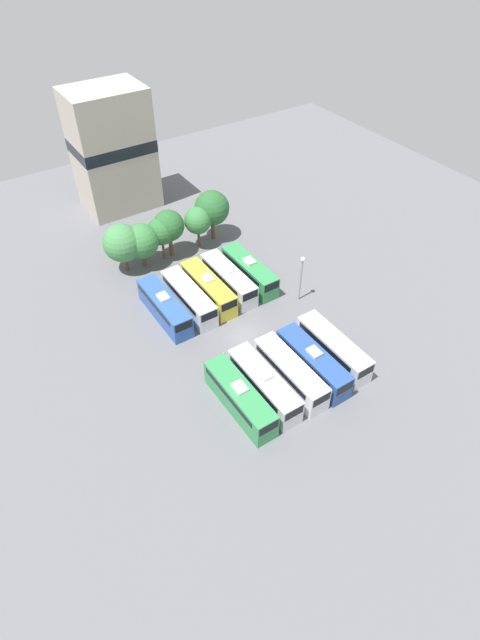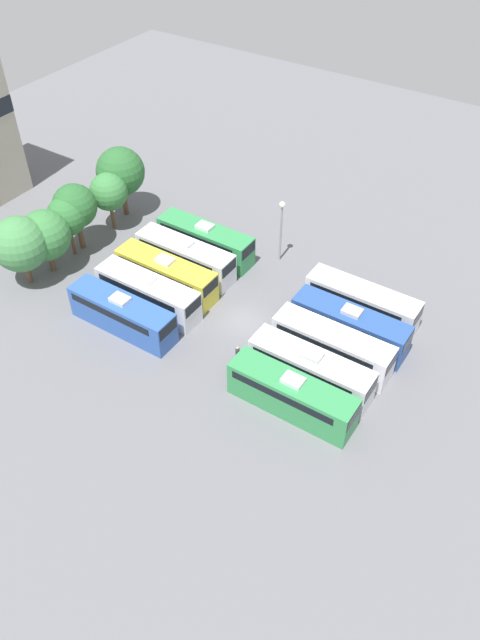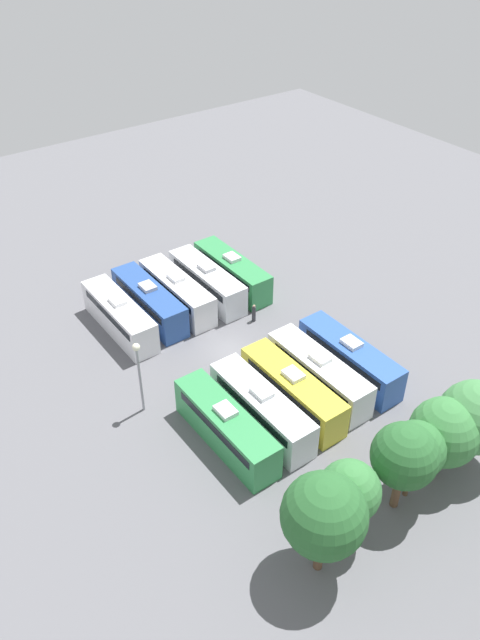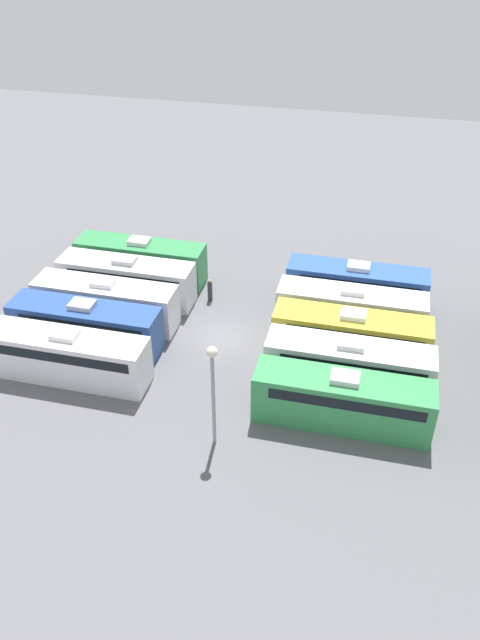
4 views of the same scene
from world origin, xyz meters
TOP-DOWN VIEW (x-y plane):
  - ground_plane at (0.00, 0.00)m, footprint 112.33×112.33m
  - bus_0 at (-6.33, -8.40)m, footprint 2.56×10.14m
  - bus_1 at (-3.27, -8.34)m, footprint 2.56×10.14m
  - bus_2 at (0.04, -8.56)m, footprint 2.56×10.14m
  - bus_3 at (3.00, -8.72)m, footprint 2.56×10.14m
  - bus_4 at (6.31, -8.29)m, footprint 2.56×10.14m
  - bus_5 at (-6.36, 8.36)m, footprint 2.56×10.14m
  - bus_6 at (-3.00, 8.26)m, footprint 2.56×10.14m
  - bus_7 at (-0.01, 8.55)m, footprint 2.56×10.14m
  - bus_8 at (3.14, 8.70)m, footprint 2.56×10.14m
  - bus_9 at (6.39, 8.67)m, footprint 2.56×10.14m
  - worker_person at (-4.44, -2.29)m, footprint 0.36×0.36m
  - light_pole at (9.67, 1.99)m, footprint 0.60×0.60m
  - tree_0 at (-6.38, 20.10)m, footprint 5.17×5.17m
  - tree_1 at (-3.86, 19.61)m, footprint 4.83×4.83m
  - tree_2 at (-0.77, 19.73)m, footprint 3.88×3.88m
  - tree_3 at (0.48, 19.85)m, footprint 4.36×4.36m
  - tree_4 at (4.87, 19.51)m, footprint 3.89×3.89m
  - tree_5 at (7.69, 20.26)m, footprint 5.08×5.08m

SIDE VIEW (x-z plane):
  - ground_plane at x=0.00m, z-range 0.00..0.00m
  - worker_person at x=-4.44m, z-range -0.06..1.76m
  - bus_0 at x=-6.33m, z-range -0.02..3.45m
  - bus_1 at x=-3.27m, z-range -0.02..3.45m
  - bus_2 at x=0.04m, z-range -0.02..3.45m
  - bus_3 at x=3.00m, z-range -0.02..3.45m
  - bus_4 at x=6.31m, z-range -0.02..3.45m
  - bus_5 at x=-6.36m, z-range -0.02..3.45m
  - bus_6 at x=-3.00m, z-range -0.02..3.45m
  - bus_7 at x=-0.01m, z-range -0.02..3.45m
  - bus_8 at x=3.14m, z-range -0.02..3.45m
  - bus_9 at x=6.39m, z-range -0.02..3.45m
  - tree_1 at x=-3.86m, z-range 0.81..7.30m
  - tree_4 at x=4.87m, z-range 1.18..7.48m
  - tree_0 at x=-6.38m, z-range 0.89..7.88m
  - tree_2 at x=-0.77m, z-range 1.24..7.65m
  - light_pole at x=9.67m, z-range 1.28..7.90m
  - tree_3 at x=0.48m, z-range 1.30..8.34m
  - tree_5 at x=7.69m, z-range 1.25..8.89m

